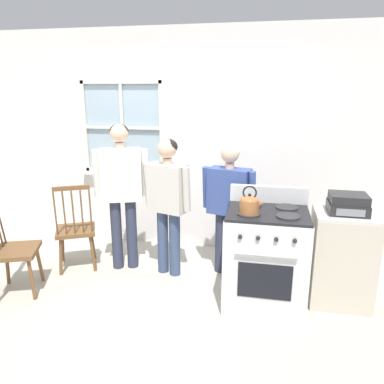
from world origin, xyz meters
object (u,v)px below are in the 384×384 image
(chair_near_wall, at_px, (14,250))
(side_counter, at_px, (341,258))
(potted_plant, at_px, (126,166))
(chair_by_window, at_px, (76,230))
(person_elderly_left, at_px, (122,184))
(stove, at_px, (266,257))
(kettle, at_px, (249,204))
(person_teen_center, at_px, (168,195))
(stereo, at_px, (348,204))
(person_adult_right, at_px, (229,199))

(chair_near_wall, distance_m, side_counter, 3.18)
(potted_plant, bearing_deg, chair_by_window, -109.46)
(person_elderly_left, bearing_deg, chair_by_window, 173.41)
(stove, relative_size, kettle, 4.39)
(person_elderly_left, distance_m, potted_plant, 0.77)
(person_teen_center, bearing_deg, chair_by_window, -158.51)
(person_teen_center, xyz_separation_m, stereo, (1.75, -0.25, 0.08))
(chair_by_window, height_order, person_adult_right, person_adult_right)
(potted_plant, height_order, stereo, potted_plant)
(chair_by_window, bearing_deg, stove, 144.71)
(kettle, xyz_separation_m, potted_plant, (-1.64, 1.30, 0.00))
(stove, xyz_separation_m, side_counter, (0.70, 0.18, -0.02))
(person_adult_right, xyz_separation_m, side_counter, (1.11, -0.36, -0.41))
(stove, height_order, stereo, stove)
(chair_by_window, bearing_deg, person_elderly_left, 165.60)
(person_adult_right, bearing_deg, person_teen_center, -153.54)
(person_elderly_left, relative_size, potted_plant, 5.27)
(kettle, distance_m, potted_plant, 2.10)
(kettle, bearing_deg, chair_by_window, 166.68)
(chair_near_wall, bearing_deg, person_teen_center, -84.30)
(kettle, bearing_deg, person_teen_center, 148.66)
(chair_by_window, height_order, chair_near_wall, same)
(chair_near_wall, height_order, person_adult_right, person_adult_right)
(chair_by_window, height_order, potted_plant, potted_plant)
(kettle, bearing_deg, chair_near_wall, -175.99)
(chair_near_wall, height_order, potted_plant, potted_plant)
(stove, distance_m, side_counter, 0.72)
(person_elderly_left, height_order, side_counter, person_elderly_left)
(chair_near_wall, relative_size, side_counter, 1.12)
(chair_by_window, relative_size, stereo, 2.95)
(kettle, relative_size, stereo, 0.73)
(person_elderly_left, relative_size, stereo, 4.81)
(chair_by_window, xyz_separation_m, person_elderly_left, (0.53, 0.11, 0.54))
(chair_near_wall, height_order, stove, stove)
(potted_plant, bearing_deg, side_counter, -21.52)
(chair_by_window, height_order, side_counter, chair_by_window)
(side_counter, bearing_deg, person_teen_center, 172.68)
(person_teen_center, distance_m, potted_plant, 1.09)
(person_adult_right, distance_m, stove, 0.78)
(chair_by_window, xyz_separation_m, kettle, (1.94, -0.46, 0.58))
(chair_near_wall, xyz_separation_m, stereo, (3.14, 0.45, 0.54))
(chair_by_window, relative_size, stove, 0.93)
(chair_by_window, height_order, person_elderly_left, person_elderly_left)
(chair_near_wall, bearing_deg, person_elderly_left, -70.51)
(person_elderly_left, height_order, person_adult_right, person_elderly_left)
(person_adult_right, bearing_deg, kettle, -55.40)
(chair_by_window, relative_size, person_elderly_left, 0.61)
(chair_near_wall, relative_size, person_adult_right, 0.70)
(chair_by_window, bearing_deg, person_adult_right, 160.61)
(stove, xyz_separation_m, stereo, (0.70, 0.16, 0.51))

